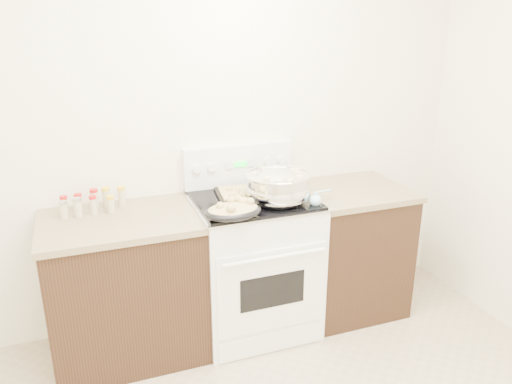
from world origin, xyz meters
name	(u,v)px	position (x,y,z in m)	size (l,w,h in m)	color
room_shell	(303,129)	(0.00, 0.00, 1.70)	(4.10, 3.60, 2.75)	white
counter_left	(127,287)	(-0.48, 1.43, 0.46)	(0.93, 0.67, 0.92)	black
counter_right	(348,248)	(1.08, 1.43, 0.46)	(0.73, 0.67, 0.92)	black
kitchen_range	(253,261)	(0.35, 1.42, 0.49)	(0.78, 0.73, 1.22)	white
mixing_bowl	(278,187)	(0.47, 1.30, 1.04)	(0.48, 0.48, 0.24)	silver
roasting_pan	(233,210)	(0.13, 1.14, 0.99)	(0.35, 0.25, 0.12)	black
baking_sheet	(250,193)	(0.35, 1.48, 0.96)	(0.47, 0.35, 0.06)	black
wooden_spoon	(266,193)	(0.45, 1.45, 0.95)	(0.11, 0.25, 0.04)	#A4714B
blue_ladle	(316,199)	(0.67, 1.18, 0.98)	(0.23, 0.19, 0.10)	#9FD8EE
spice_jars	(91,202)	(-0.63, 1.59, 0.98)	(0.39, 0.15, 0.13)	#BFB28C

